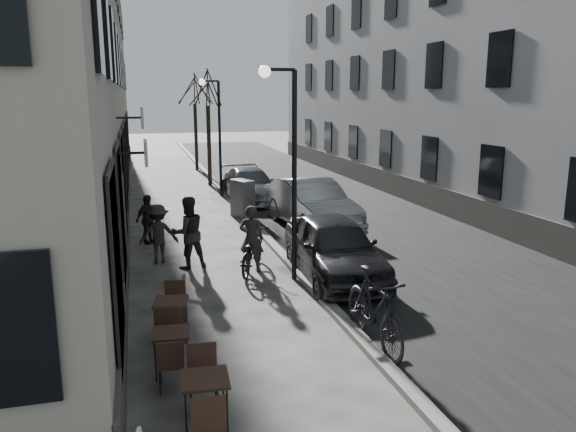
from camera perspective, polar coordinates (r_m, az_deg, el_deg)
name	(u,v)px	position (r m, az deg, el deg)	size (l,w,h in m)	color
ground	(406,407)	(8.79, 11.91, -18.47)	(120.00, 120.00, 0.00)	#3B3935
road	(317,199)	(24.28, 2.94, 1.71)	(7.30, 60.00, 0.00)	black
kerb	(233,202)	(23.40, -5.59, 1.41)	(0.25, 60.00, 0.12)	slate
building_right	(438,11)	(26.85, 15.04, 19.49)	(4.00, 35.00, 16.00)	gray
streetlamp_near	(287,151)	(13.19, -0.07, 6.65)	(0.90, 0.28, 5.09)	black
streetlamp_far	(216,124)	(24.94, -7.38, 9.22)	(0.90, 0.28, 5.09)	black
tree_near	(207,89)	(27.89, -8.19, 12.61)	(2.40, 2.40, 5.70)	black
tree_far	(194,90)	(33.85, -9.49, 12.49)	(2.40, 2.40, 5.70)	black
bistro_set_a	(205,398)	(7.98, -8.38, -17.85)	(0.67, 1.58, 0.92)	black
bistro_set_b	(172,348)	(9.50, -11.73, -13.00)	(0.64, 1.48, 0.86)	black
bistro_set_c	(171,315)	(10.76, -11.76, -9.83)	(0.71, 1.54, 0.88)	black
utility_cabinet	(243,199)	(20.68, -4.64, 1.77)	(0.51, 0.92, 1.39)	#5B5B5D
bicycle	(252,251)	(14.39, -3.73, -3.59)	(0.70, 2.00, 1.05)	black
cyclist_rider	(251,239)	(14.30, -3.75, -2.30)	(0.63, 0.41, 1.72)	black
pedestrian_near	(188,232)	(14.76, -10.13, -1.66)	(0.92, 0.72, 1.90)	black
pedestrian_mid	(159,234)	(15.41, -13.02, -1.77)	(1.03, 0.59, 1.59)	#272522
pedestrian_far	(147,219)	(17.47, -14.09, -0.32)	(0.88, 0.37, 1.51)	black
car_near	(334,247)	(13.89, 4.71, -3.16)	(1.81, 4.50, 1.53)	black
car_mid	(311,204)	(19.02, 2.38, 1.25)	(1.72, 4.94, 1.63)	gray
car_far	(250,185)	(23.86, -3.90, 3.16)	(1.90, 4.68, 1.36)	#3E434A
moped	(374,310)	(10.24, 8.74, -9.41)	(0.65, 2.31, 1.39)	black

